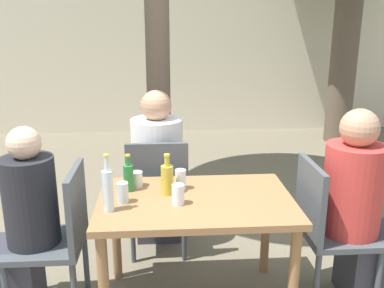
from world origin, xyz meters
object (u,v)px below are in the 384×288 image
dining_table_front (196,213)px  patio_chair_1 (326,224)px  water_bottle_1 (108,189)px  drinking_glass_3 (178,194)px  patio_chair_0 (59,232)px  drinking_glass_1 (123,193)px  green_bottle_0 (129,177)px  person_seated_2 (158,174)px  patio_chair_2 (158,190)px  person_seated_0 (18,236)px  person_seated_1 (363,217)px  oil_cruet_2 (167,179)px  drinking_glass_2 (180,179)px  drinking_glass_0 (137,179)px

dining_table_front → patio_chair_1: (0.81, 0.00, -0.10)m
water_bottle_1 → drinking_glass_3: bearing=9.1°
patio_chair_0 → drinking_glass_1: 0.46m
dining_table_front → green_bottle_0: bearing=159.5°
patio_chair_1 → person_seated_2: (-1.05, 0.85, 0.04)m
dining_table_front → water_bottle_1: 0.56m
patio_chair_2 → person_seated_2: 0.23m
person_seated_0 → person_seated_1: 2.10m
patio_chair_0 → oil_cruet_2: size_ratio=3.65×
green_bottle_0 → drinking_glass_1: green_bottle_0 is taller
water_bottle_1 → drinking_glass_1: bearing=58.0°
person_seated_2 → drinking_glass_3: (0.13, -0.92, 0.21)m
dining_table_front → drinking_glass_2: (-0.08, 0.15, 0.16)m
drinking_glass_2 → person_seated_2: bearing=102.2°
patio_chair_0 → drinking_glass_0: bearing=115.8°
green_bottle_0 → drinking_glass_1: size_ratio=1.92×
patio_chair_0 → patio_chair_2: size_ratio=1.00×
patio_chair_1 → drinking_glass_2: 0.94m
green_bottle_0 → drinking_glass_2: 0.32m
dining_table_front → person_seated_0: person_seated_0 is taller
dining_table_front → water_bottle_1: size_ratio=3.53×
dining_table_front → drinking_glass_2: 0.24m
drinking_glass_3 → person_seated_0: bearing=175.4°
person_seated_1 → drinking_glass_1: size_ratio=10.23×
patio_chair_2 → patio_chair_1: bearing=149.4°
dining_table_front → water_bottle_1: bearing=-164.4°
patio_chair_0 → water_bottle_1: water_bottle_1 is taller
dining_table_front → drinking_glass_1: (-0.43, -0.03, 0.16)m
patio_chair_2 → person_seated_0: 1.03m
oil_cruet_2 → drinking_glass_0: (-0.19, 0.14, -0.05)m
drinking_glass_1 → person_seated_2: bearing=77.5°
dining_table_front → person_seated_1: bearing=-0.0°
green_bottle_0 → person_seated_1: bearing=-6.0°
person_seated_2 → water_bottle_1: size_ratio=3.82×
person_seated_1 → person_seated_2: (-1.28, 0.85, 0.00)m
green_bottle_0 → patio_chair_2: bearing=69.8°
water_bottle_1 → drinking_glass_2: size_ratio=2.59×
water_bottle_1 → drinking_glass_2: 0.51m
person_seated_2 → drinking_glass_1: bearing=77.5°
patio_chair_1 → water_bottle_1: size_ratio=2.82×
person_seated_2 → green_bottle_0: 0.75m
person_seated_1 → oil_cruet_2: size_ratio=4.95×
green_bottle_0 → water_bottle_1: water_bottle_1 is taller
patio_chair_0 → person_seated_1: size_ratio=0.74×
person_seated_0 → drinking_glass_0: person_seated_0 is taller
patio_chair_2 → water_bottle_1: size_ratio=2.82×
patio_chair_1 → drinking_glass_3: patio_chair_1 is taller
patio_chair_1 → patio_chair_2: 1.21m
person_seated_0 → oil_cruet_2: person_seated_0 is taller
person_seated_2 → drinking_glass_1: size_ratio=10.24×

